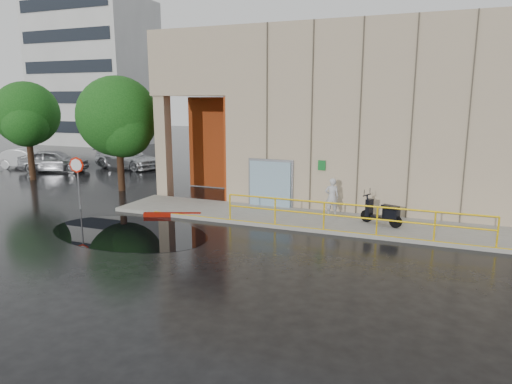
% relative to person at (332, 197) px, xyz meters
% --- Properties ---
extents(ground, '(120.00, 120.00, 0.00)m').
position_rel_person_xyz_m(ground, '(-3.14, -5.18, -0.93)').
color(ground, black).
rests_on(ground, ground).
extents(sidewalk, '(20.00, 3.00, 0.15)m').
position_rel_person_xyz_m(sidewalk, '(0.86, -0.68, -0.86)').
color(sidewalk, gray).
rests_on(sidewalk, ground).
extents(building, '(20.00, 10.17, 8.00)m').
position_rel_person_xyz_m(building, '(1.96, 5.80, 3.27)').
color(building, tan).
rests_on(building, ground).
extents(guardrail, '(9.56, 0.06, 1.03)m').
position_rel_person_xyz_m(guardrail, '(1.11, -2.03, -0.25)').
color(guardrail, yellow).
rests_on(guardrail, sidewalk).
extents(distant_building, '(12.00, 8.08, 15.00)m').
position_rel_person_xyz_m(distant_building, '(-31.14, 22.79, 6.57)').
color(distant_building, '#B6B7B2').
rests_on(distant_building, ground).
extents(person, '(0.66, 0.54, 1.56)m').
position_rel_person_xyz_m(person, '(0.00, 0.00, 0.00)').
color(person, '#B5B5BA').
rests_on(person, sidewalk).
extents(scooter, '(1.73, 1.13, 1.31)m').
position_rel_person_xyz_m(scooter, '(2.07, -0.70, -0.03)').
color(scooter, black).
rests_on(scooter, sidewalk).
extents(stop_sign, '(0.71, 0.14, 2.36)m').
position_rel_person_xyz_m(stop_sign, '(-10.88, -2.44, 0.80)').
color(stop_sign, slate).
rests_on(stop_sign, ground).
extents(red_curb, '(2.31, 1.02, 0.18)m').
position_rel_person_xyz_m(red_curb, '(-6.29, -2.08, -0.84)').
color(red_curb, '#810E03').
rests_on(red_curb, ground).
extents(puddle, '(6.99, 4.77, 0.01)m').
position_rel_person_xyz_m(puddle, '(-6.58, -4.66, -0.93)').
color(puddle, black).
rests_on(puddle, ground).
extents(car_a, '(4.81, 3.32, 1.52)m').
position_rel_person_xyz_m(car_a, '(-20.14, 5.34, -0.17)').
color(car_a, '#A7A8AE').
rests_on(car_a, ground).
extents(car_b, '(4.46, 2.34, 1.40)m').
position_rel_person_xyz_m(car_b, '(-23.19, 5.91, -0.23)').
color(car_b, silver).
rests_on(car_b, ground).
extents(car_c, '(5.36, 2.81, 1.48)m').
position_rel_person_xyz_m(car_c, '(-16.55, 8.46, -0.19)').
color(car_c, '#B9BCC1').
rests_on(car_c, ground).
extents(tree_near, '(4.19, 4.19, 6.05)m').
position_rel_person_xyz_m(tree_near, '(-11.67, 1.66, 2.85)').
color(tree_near, black).
rests_on(tree_near, ground).
extents(tree_far, '(3.78, 3.83, 5.88)m').
position_rel_person_xyz_m(tree_far, '(-18.89, 2.33, 2.90)').
color(tree_far, black).
rests_on(tree_far, ground).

